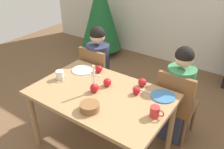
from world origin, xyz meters
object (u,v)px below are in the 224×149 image
Objects in this scene: plate_right at (163,96)px; apple_far_edge at (107,82)px; christmas_tree at (101,13)px; apple_by_left_plate at (142,82)px; apple_near_candle at (99,69)px; mug_left at (60,75)px; person_left_child at (99,70)px; bowl_walnuts at (90,107)px; plate_left at (82,70)px; person_right_child at (178,97)px; mug_right at (155,112)px; apple_by_right_mug at (136,91)px; chair_left at (97,74)px; candle_centerpiece at (94,86)px; chair_right at (176,102)px; dining_table at (101,100)px.

apple_far_edge is (-0.56, -0.15, 0.04)m from plate_right.
christmas_tree is 18.46× the size of apple_by_left_plate.
apple_near_candle is 0.32m from apple_far_edge.
person_left_child is at bearing 89.46° from mug_left.
bowl_walnuts is 2.08× the size of apple_far_edge.
person_left_child reaches higher than mug_left.
plate_left is 0.20m from apple_near_candle.
mug_right is (0.02, -0.66, 0.23)m from person_right_child.
chair_left is at bearing 153.30° from apple_by_right_mug.
candle_centerpiece is 0.51m from apple_by_left_plate.
candle_centerpiece is (0.46, -0.62, 0.30)m from chair_left.
person_right_child is at bearing 20.22° from plate_left.
chair_right is at bearing -1.67° from person_left_child.
christmas_tree is at bearing 126.18° from person_left_child.
mug_left is at bearing -160.55° from apple_far_edge.
person_left_child and person_right_child have the same top height.
person_right_child is 4.84× the size of plate_right.
person_right_child is 0.70m from mug_right.
apple_near_candle is at bearing 130.03° from dining_table.
mug_right is (0.67, -0.00, -0.01)m from candle_centerpiece.
mug_left is 0.86m from apple_by_right_mug.
plate_left is 2.77× the size of apple_by_left_plate.
apple_far_edge is at bearing -35.83° from apple_near_candle.
christmas_tree is 6.78× the size of plate_right.
person_left_child reaches higher than plate_right.
apple_by_right_mug is at bearing 145.16° from mug_right.
candle_centerpiece is at bearing -152.67° from plate_right.
apple_by_right_mug reaches higher than plate_left.
dining_table is at bearing 107.01° from bowl_walnuts.
mug_left is 1.01× the size of mug_right.
plate_right is 0.27m from apple_by_left_plate.
apple_by_left_plate is (0.28, 0.35, 0.13)m from dining_table.
christmas_tree is (-2.19, 1.47, 0.28)m from person_right_child.
person_left_child reaches higher than apple_by_right_mug.
christmas_tree reaches higher than person_left_child.
chair_left is 1.00× the size of chair_right.
candle_centerpiece is 3.34× the size of apple_by_left_plate.
person_right_child reaches higher than plate_right.
mug_right reaches higher than apple_far_edge.
plate_left is 1.00m from plate_right.
plate_left is at bearing -79.57° from chair_left.
person_right_child is at bearing 61.08° from bowl_walnuts.
mug_left is 1.14m from mug_right.
person_right_child is at bearing 1.67° from chair_left.
person_left_child is at bearing -53.82° from christmas_tree.
apple_near_candle reaches higher than plate_left.
person_left_child is at bearing 162.22° from plate_right.
chair_left is 3.71× the size of plate_right.
christmas_tree is 2.40m from mug_left.
chair_left is at bearing 163.82° from plate_right.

